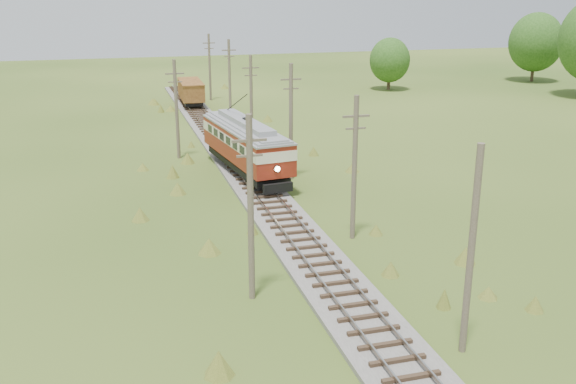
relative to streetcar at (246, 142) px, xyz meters
name	(u,v)px	position (x,y,z in m)	size (l,w,h in m)	color
railbed_main	(243,170)	(0.00, 1.26, -2.60)	(3.60, 96.00, 0.57)	#605B54
streetcar	(246,142)	(0.00, 0.00, 0.00)	(4.76, 13.49, 6.11)	black
gondola	(191,91)	(0.00, 32.65, -0.76)	(2.93, 8.29, 2.73)	black
gravel_pile	(239,126)	(2.91, 16.91, -2.28)	(3.05, 3.24, 1.11)	gray
utility_pole_r_1	(471,252)	(3.10, -27.74, 1.60)	(0.30, 0.30, 8.80)	brown
utility_pole_r_2	(354,167)	(3.30, -14.74, 1.63)	(1.60, 0.30, 8.60)	brown
utility_pole_r_3	(291,121)	(3.20, -1.74, 1.83)	(1.60, 0.30, 9.00)	brown
utility_pole_r_4	(251,98)	(3.00, 11.26, 1.53)	(1.60, 0.30, 8.40)	brown
utility_pole_r_5	(230,78)	(3.40, 24.26, 1.78)	(1.60, 0.30, 8.90)	brown
utility_pole_r_6	(210,66)	(3.20, 37.26, 1.68)	(1.60, 0.30, 8.70)	brown
utility_pole_l_a	(251,208)	(-4.20, -20.74, 1.83)	(1.60, 0.30, 9.00)	brown
utility_pole_l_b	(176,108)	(-4.50, 7.26, 1.63)	(1.60, 0.30, 8.60)	brown
tree_right_5	(536,42)	(56.00, 41.26, 3.40)	(8.40, 8.40, 10.82)	#38281C
tree_mid_b	(390,60)	(30.00, 39.26, 1.54)	(5.88, 5.88, 7.57)	#38281C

